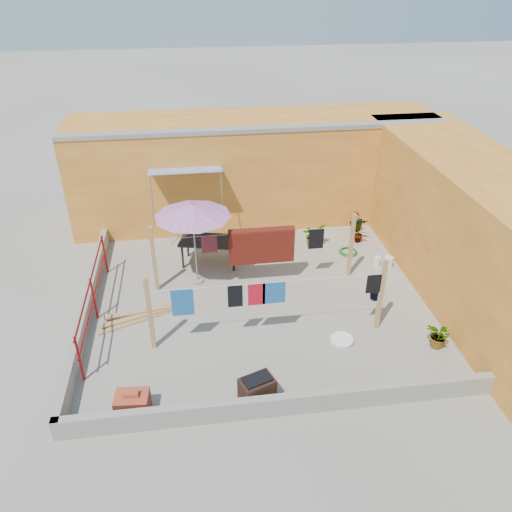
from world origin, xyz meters
The scene contains 21 objects.
ground centered at (0.00, 0.00, 0.00)m, with size 80.00×80.00×0.00m, color #9E998E.
wall_back centered at (0.50, 4.69, 1.61)m, with size 11.00×3.27×3.21m.
wall_right centered at (5.20, 0.00, 1.60)m, with size 2.40×9.00×3.20m, color orange.
parapet_front centered at (0.00, -3.58, 0.22)m, with size 8.30×0.16×0.44m, color gray.
parapet_left centered at (-4.08, 0.00, 0.22)m, with size 0.16×7.30×0.44m, color gray.
red_railing centered at (-3.85, -0.20, 0.72)m, with size 0.05×4.20×1.10m.
clothesline_rig centered at (0.12, 0.52, 1.04)m, with size 5.09×2.35×1.80m.
patio_umbrella centered at (-1.48, 1.03, 2.03)m, with size 2.12×2.12×2.26m.
outdoor_table centered at (-1.09, 1.89, 0.67)m, with size 1.72×1.14×0.74m.
brick_stack centered at (-2.80, -3.20, 0.23)m, with size 0.65×0.49×0.53m.
lumber_pile centered at (-2.79, -0.32, 0.06)m, with size 2.07×0.91×0.13m.
brazier centered at (-0.50, -3.20, 0.28)m, with size 0.74×0.61×0.57m.
white_basin centered at (1.58, -1.78, 0.05)m, with size 0.52×0.52×0.09m.
water_jug_a centered at (3.41, 1.15, 0.14)m, with size 0.20×0.20×0.31m.
water_jug_b centered at (3.70, 1.03, 0.16)m, with size 0.23×0.23×0.35m.
green_hose centered at (2.85, 1.91, 0.04)m, with size 0.55×0.55×0.08m.
plant_back_a centered at (1.93, 2.44, 0.35)m, with size 0.63×0.54×0.70m, color #175118.
plant_back_b centered at (3.45, 3.20, 0.33)m, with size 0.37×0.37×0.67m, color #175118.
plant_right_a centered at (3.32, 2.49, 0.42)m, with size 0.44×0.30×0.84m, color #175118.
plant_right_b centered at (2.80, -0.37, 0.35)m, with size 0.39×0.31×0.71m, color #175118.
plant_right_c centered at (3.59, -2.23, 0.30)m, with size 0.54×0.47×0.60m, color #175118.
Camera 1 is at (-1.43, -9.87, 7.28)m, focal length 35.00 mm.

